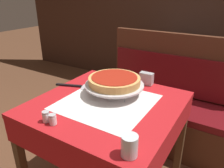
# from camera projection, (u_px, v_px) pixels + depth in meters

# --- Properties ---
(dining_table_front) EXTENTS (0.88, 0.88, 0.75)m
(dining_table_front) POSITION_uv_depth(u_px,v_px,m) (107.00, 116.00, 1.42)
(dining_table_front) COLOR red
(dining_table_front) RESTS_ON ground_plane
(dining_table_rear) EXTENTS (0.69, 0.69, 0.75)m
(dining_table_rear) POSITION_uv_depth(u_px,v_px,m) (180.00, 57.00, 2.68)
(dining_table_rear) COLOR #194799
(dining_table_rear) RESTS_ON ground_plane
(booth_bench) EXTENTS (1.30, 0.48, 1.04)m
(booth_bench) POSITION_uv_depth(u_px,v_px,m) (166.00, 112.00, 2.12)
(booth_bench) COLOR #4C2819
(booth_bench) RESTS_ON ground_plane
(back_wall_panel) EXTENTS (6.00, 0.04, 2.40)m
(back_wall_panel) POSITION_uv_depth(u_px,v_px,m) (193.00, 7.00, 2.84)
(back_wall_panel) COLOR #3D2319
(back_wall_panel) RESTS_ON ground_plane
(pizza_pan_stand) EXTENTS (0.40, 0.40, 0.07)m
(pizza_pan_stand) POSITION_uv_depth(u_px,v_px,m) (114.00, 85.00, 1.46)
(pizza_pan_stand) COLOR #ADADB2
(pizza_pan_stand) RESTS_ON dining_table_front
(deep_dish_pizza) EXTENTS (0.35, 0.35, 0.05)m
(deep_dish_pizza) POSITION_uv_depth(u_px,v_px,m) (114.00, 80.00, 1.45)
(deep_dish_pizza) COLOR tan
(deep_dish_pizza) RESTS_ON pizza_pan_stand
(pizza_server) EXTENTS (0.29, 0.15, 0.01)m
(pizza_server) POSITION_uv_depth(u_px,v_px,m) (77.00, 86.00, 1.60)
(pizza_server) COLOR #BCBCC1
(pizza_server) RESTS_ON dining_table_front
(water_glass_near) EXTENTS (0.07, 0.07, 0.10)m
(water_glass_near) POSITION_uv_depth(u_px,v_px,m) (129.00, 146.00, 0.92)
(water_glass_near) COLOR silver
(water_glass_near) RESTS_ON dining_table_front
(salt_shaker) EXTENTS (0.04, 0.04, 0.06)m
(salt_shaker) POSITION_uv_depth(u_px,v_px,m) (46.00, 117.00, 1.16)
(salt_shaker) COLOR silver
(salt_shaker) RESTS_ON dining_table_front
(pepper_shaker) EXTENTS (0.04, 0.04, 0.06)m
(pepper_shaker) POSITION_uv_depth(u_px,v_px,m) (53.00, 119.00, 1.14)
(pepper_shaker) COLOR silver
(pepper_shaker) RESTS_ON dining_table_front
(napkin_holder) EXTENTS (0.10, 0.05, 0.09)m
(napkin_holder) POSITION_uv_depth(u_px,v_px,m) (146.00, 78.00, 1.63)
(napkin_holder) COLOR #B2B2B7
(napkin_holder) RESTS_ON dining_table_front
(condiment_caddy) EXTENTS (0.12, 0.12, 0.17)m
(condiment_caddy) POSITION_uv_depth(u_px,v_px,m) (191.00, 45.00, 2.63)
(condiment_caddy) COLOR black
(condiment_caddy) RESTS_ON dining_table_rear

